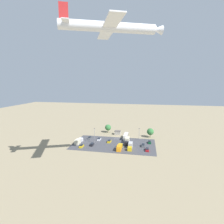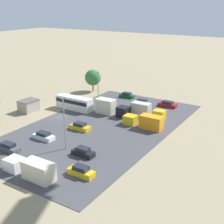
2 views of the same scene
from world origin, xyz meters
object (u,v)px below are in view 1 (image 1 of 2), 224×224
(parked_car_4, at_px, (90,138))
(parked_truck_0, at_px, (127,141))
(parked_car_7, at_px, (109,141))
(airplane, at_px, (112,27))
(parked_car_0, at_px, (150,142))
(parked_car_1, at_px, (147,149))
(parked_car_5, at_px, (99,139))
(shed_building, at_px, (118,133))
(parked_car_3, at_px, (81,146))
(parked_truck_2, at_px, (119,147))
(parked_truck_1, at_px, (130,146))
(parked_car_6, at_px, (92,144))
(parked_car_2, at_px, (143,145))
(parked_truck_3, at_px, (78,141))
(bus, at_px, (126,136))

(parked_car_4, height_order, parked_truck_0, parked_truck_0)
(parked_car_7, height_order, airplane, airplane)
(parked_car_0, bearing_deg, parked_car_1, 83.25)
(parked_car_1, bearing_deg, parked_car_0, -96.75)
(parked_car_5, bearing_deg, parked_car_0, 0.29)
(shed_building, bearing_deg, parked_car_3, 59.75)
(parked_truck_2, bearing_deg, parked_car_3, -178.95)
(parked_car_3, relative_size, parked_truck_1, 0.54)
(shed_building, height_order, airplane, airplane)
(parked_car_0, relative_size, parked_car_6, 1.02)
(parked_truck_2, bearing_deg, parked_car_2, 29.77)
(parked_car_5, bearing_deg, parked_truck_3, -143.15)
(shed_building, bearing_deg, bus, 129.14)
(parked_truck_3, bearing_deg, parked_car_1, -5.68)
(parked_car_6, xyz_separation_m, airplane, (-19.62, 36.02, 56.67))
(parked_car_1, bearing_deg, parked_truck_0, -36.93)
(parked_car_2, distance_m, parked_truck_3, 41.09)
(parked_car_5, bearing_deg, parked_car_2, -12.61)
(parked_car_1, bearing_deg, shed_building, -52.17)
(parked_car_4, height_order, parked_car_5, parked_car_4)
(bus, relative_size, parked_truck_3, 1.07)
(parked_car_2, relative_size, parked_car_3, 0.96)
(parked_car_7, xyz_separation_m, parked_truck_0, (-11.64, 0.22, 0.98))
(shed_building, height_order, parked_car_1, shed_building)
(parked_car_7, bearing_deg, shed_building, -98.31)
(parked_truck_2, bearing_deg, bus, 86.33)
(parked_truck_2, bearing_deg, parked_truck_3, 168.15)
(parked_truck_3, bearing_deg, parked_car_5, 36.85)
(parked_car_4, height_order, parked_car_7, parked_car_7)
(parked_car_6, bearing_deg, parked_car_1, 176.88)
(parked_truck_1, bearing_deg, parked_car_0, -134.25)
(shed_building, distance_m, parked_car_6, 28.67)
(parked_car_7, distance_m, airplane, 72.47)
(parked_car_7, distance_m, parked_truck_2, 14.06)
(parked_car_5, xyz_separation_m, parked_car_7, (-7.75, 3.11, 0.04))
(bus, relative_size, parked_car_2, 2.35)
(shed_building, bearing_deg, parked_car_1, 127.83)
(parked_car_6, bearing_deg, parked_truck_3, -14.18)
(parked_car_7, relative_size, parked_truck_1, 0.54)
(parked_car_3, xyz_separation_m, parked_car_4, (0.25, -16.50, -0.04))
(parked_truck_1, bearing_deg, parked_car_5, -27.41)
(bus, bearing_deg, shed_building, -50.86)
(parked_car_2, bearing_deg, parked_car_6, 8.00)
(shed_building, xyz_separation_m, parked_truck_3, (21.79, 23.57, -0.05))
(parked_car_1, distance_m, parked_truck_3, 43.67)
(bus, relative_size, parked_truck_1, 1.21)
(parked_car_5, distance_m, parked_truck_2, 21.64)
(parked_truck_0, relative_size, parked_truck_1, 1.04)
(bus, distance_m, parked_car_3, 32.31)
(parked_car_0, xyz_separation_m, parked_truck_1, (11.39, 11.69, 0.86))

